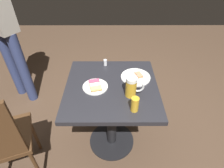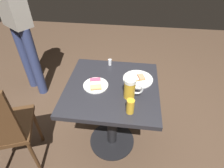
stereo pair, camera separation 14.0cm
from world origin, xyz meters
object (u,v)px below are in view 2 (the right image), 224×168
beer_mug (130,88)px  salt_shaker (110,62)px  plate_far (138,79)px  patron_standing (16,19)px  cafe_chair (1,128)px  beer_glass_small (130,106)px  plate_near (96,85)px

beer_mug → salt_shaker: beer_mug is taller
plate_far → patron_standing: (0.58, 1.28, 0.21)m
cafe_chair → patron_standing: 1.16m
cafe_chair → patron_standing: patron_standing is taller
beer_mug → salt_shaker: 0.44m
plate_far → beer_glass_small: size_ratio=2.23×
patron_standing → beer_glass_small: bearing=-4.0°
plate_near → patron_standing: size_ratio=0.12×
plate_far → salt_shaker: bearing=53.9°
cafe_chair → patron_standing: bearing=86.8°
beer_mug → patron_standing: (0.79, 1.23, 0.14)m
plate_near → beer_glass_small: size_ratio=1.79×
beer_mug → beer_glass_small: beer_mug is taller
beer_mug → patron_standing: bearing=57.2°
plate_near → beer_glass_small: 0.36m
beer_mug → beer_glass_small: size_ratio=1.48×
plate_far → salt_shaker: size_ratio=4.35×
beer_mug → patron_standing: 1.47m
plate_near → cafe_chair: (-0.34, 0.64, -0.19)m
plate_far → salt_shaker: (0.18, 0.25, 0.02)m
salt_shaker → patron_standing: size_ratio=0.03×
plate_near → beer_mug: size_ratio=1.21×
beer_glass_small → salt_shaker: bearing=20.9°
beer_glass_small → cafe_chair: bearing=96.6°
beer_mug → cafe_chair: bearing=105.6°
salt_shaker → patron_standing: (0.40, 1.03, 0.19)m
beer_glass_small → salt_shaker: (0.54, 0.21, -0.03)m
plate_far → plate_near: bearing=110.5°
plate_near → beer_mug: (-0.09, -0.26, 0.07)m
beer_glass_small → cafe_chair: size_ratio=0.11×
plate_near → patron_standing: patron_standing is taller
plate_far → salt_shaker: 0.31m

